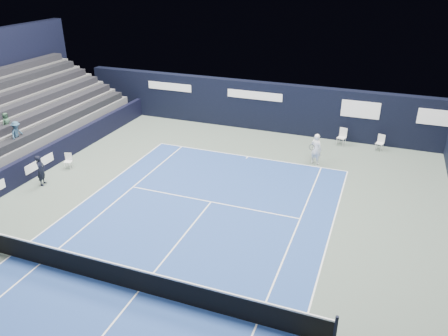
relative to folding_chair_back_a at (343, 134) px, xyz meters
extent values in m
plane|color=#4C5B51|center=(-4.72, -13.61, -0.68)|extent=(48.00, 48.00, 0.00)
cube|color=navy|center=(-4.72, -15.61, -0.68)|extent=(10.97, 23.77, 0.01)
cube|color=silver|center=(-0.04, -0.14, -0.21)|extent=(0.55, 0.53, 0.04)
cube|color=silver|center=(0.02, 0.06, 0.07)|extent=(0.45, 0.14, 0.54)
cylinder|color=silver|center=(0.20, -0.01, -0.45)|extent=(0.03, 0.03, 0.48)
cylinder|color=silver|center=(-0.18, 0.09, -0.45)|extent=(0.03, 0.03, 0.48)
cylinder|color=silver|center=(0.11, -0.37, -0.45)|extent=(0.03, 0.03, 0.48)
cylinder|color=silver|center=(-0.27, -0.27, -0.45)|extent=(0.03, 0.03, 0.48)
cube|color=white|center=(0.02, 0.08, 0.16)|extent=(0.38, 0.18, 0.35)
cube|color=silver|center=(2.13, -0.17, -0.25)|extent=(0.50, 0.49, 0.04)
cube|color=silver|center=(2.18, 0.01, 0.00)|extent=(0.40, 0.14, 0.49)
cylinder|color=silver|center=(2.35, -0.05, -0.47)|extent=(0.02, 0.02, 0.43)
cylinder|color=silver|center=(2.01, 0.04, -0.47)|extent=(0.02, 0.02, 0.43)
cylinder|color=silver|center=(2.26, -0.37, -0.47)|extent=(0.02, 0.02, 0.43)
cylinder|color=silver|center=(1.92, -0.28, -0.47)|extent=(0.02, 0.02, 0.43)
cube|color=white|center=(-13.17, -8.54, -0.30)|extent=(0.45, 0.44, 0.03)
cube|color=white|center=(-13.22, -8.39, -0.08)|extent=(0.35, 0.13, 0.43)
cylinder|color=white|center=(-13.07, -8.36, -0.49)|extent=(0.02, 0.02, 0.38)
cylinder|color=white|center=(-13.37, -8.45, -0.49)|extent=(0.02, 0.02, 0.38)
cylinder|color=white|center=(-12.98, -8.64, -0.49)|extent=(0.02, 0.02, 0.38)
cylinder|color=white|center=(-13.28, -8.73, -0.49)|extent=(0.02, 0.02, 0.38)
imported|color=black|center=(-13.13, -10.51, 0.09)|extent=(0.53, 0.65, 1.54)
cube|color=white|center=(-4.72, -3.73, -0.67)|extent=(10.97, 0.06, 0.00)
cube|color=white|center=(0.77, -15.61, -0.67)|extent=(0.06, 23.77, 0.00)
cube|color=white|center=(-10.20, -15.61, -0.67)|extent=(0.06, 23.77, 0.00)
cube|color=white|center=(-0.60, -15.61, -0.67)|extent=(0.06, 23.77, 0.00)
cube|color=white|center=(-8.83, -15.61, -0.67)|extent=(0.06, 23.77, 0.00)
cube|color=white|center=(-4.72, -9.21, -0.67)|extent=(8.23, 0.06, 0.00)
cube|color=white|center=(-4.72, -15.61, -0.67)|extent=(0.06, 12.80, 0.00)
cube|color=white|center=(-4.72, -3.88, -0.67)|extent=(0.06, 0.30, 0.00)
cylinder|color=black|center=(1.68, -15.61, -0.13)|extent=(0.10, 0.10, 1.10)
cube|color=black|center=(-4.72, -15.61, -0.22)|extent=(12.80, 0.03, 0.86)
cube|color=white|center=(-4.72, -15.61, 0.23)|extent=(12.80, 0.05, 0.06)
cube|color=black|center=(-4.72, 0.89, 0.87)|extent=(26.00, 0.60, 3.10)
cube|color=silver|center=(-11.72, 0.57, 1.62)|extent=(3.20, 0.02, 0.50)
cube|color=silver|center=(-5.72, 0.57, 1.62)|extent=(3.60, 0.02, 0.50)
cube|color=silver|center=(0.78, 0.57, 1.42)|extent=(2.20, 0.02, 1.00)
cube|color=silver|center=(4.78, 0.57, 1.42)|extent=(1.80, 0.02, 0.90)
cube|color=black|center=(-14.22, -9.61, -0.08)|extent=(0.30, 22.00, 1.20)
cube|color=silver|center=(-14.05, -9.61, -0.08)|extent=(0.02, 2.00, 0.45)
cube|color=#4C4C4E|center=(-14.82, -8.61, 0.14)|extent=(0.90, 16.00, 1.65)
cube|color=#555558|center=(-15.72, -8.61, 0.37)|extent=(0.90, 16.00, 2.10)
cube|color=#4C4C4F|center=(-16.62, -8.61, 0.59)|extent=(0.90, 16.00, 2.55)
cube|color=black|center=(-14.82, -8.61, 1.17)|extent=(0.63, 15.20, 0.40)
cube|color=black|center=(-15.72, -8.61, 1.62)|extent=(0.63, 15.20, 0.40)
cube|color=black|center=(-16.62, -8.61, 2.07)|extent=(0.63, 15.20, 0.40)
imported|color=navy|center=(-14.82, -9.90, 1.57)|extent=(0.61, 0.86, 1.21)
imported|color=#2B4835|center=(-15.72, -9.58, 1.92)|extent=(0.34, 0.50, 1.00)
imported|color=white|center=(-1.03, -3.32, 0.17)|extent=(0.73, 0.61, 1.72)
cylinder|color=black|center=(-1.18, -3.62, 0.37)|extent=(0.03, 0.29, 0.13)
torus|color=black|center=(-1.18, -3.87, 0.47)|extent=(0.30, 0.13, 0.29)
camera|label=1|loc=(1.97, -25.24, 9.29)|focal=35.00mm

